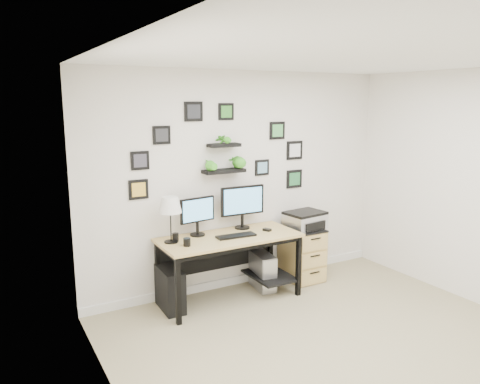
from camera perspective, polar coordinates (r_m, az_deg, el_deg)
room at (r=5.98m, az=0.36°, el=-10.51°), size 4.00×4.00×4.00m
desk at (r=5.37m, az=-1.14°, el=-6.53°), size 1.60×0.70×0.75m
monitor_left at (r=5.26m, az=-5.21°, el=-2.62°), size 0.43×0.19×0.44m
monitor_right at (r=5.52m, az=0.31°, el=-1.40°), size 0.56×0.18×0.52m
keyboard at (r=5.26m, az=-0.48°, el=-5.37°), size 0.46×0.17×0.02m
mouse at (r=5.50m, az=3.31°, el=-4.62°), size 0.09×0.11×0.03m
table_lamp at (r=5.01m, az=-8.51°, el=-1.72°), size 0.24×0.24×0.50m
mug at (r=4.96m, az=-6.49°, el=-6.08°), size 0.08×0.08×0.09m
pen_cup at (r=5.14m, az=-7.87°, el=-5.48°), size 0.07×0.07×0.09m
pc_tower_black at (r=5.26m, az=-8.52°, el=-11.61°), size 0.22×0.47×0.47m
pc_tower_grey at (r=5.76m, az=2.78°, el=-9.60°), size 0.25×0.46×0.43m
file_cabinet at (r=6.05m, az=7.58°, el=-7.47°), size 0.43×0.53×0.67m
printer at (r=5.93m, az=7.93°, el=-3.41°), size 0.51×0.43×0.21m
wall_decor at (r=5.42m, az=-1.70°, el=4.75°), size 2.28×0.18×1.10m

